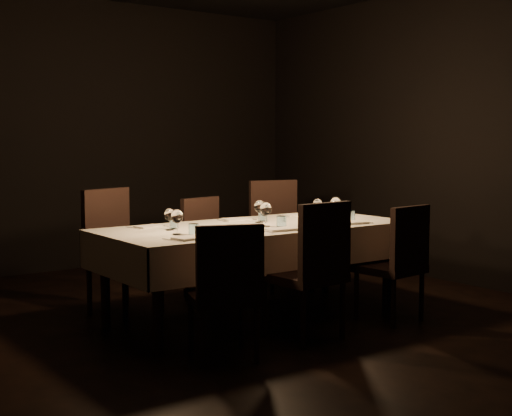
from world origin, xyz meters
TOP-DOWN VIEW (x-y plane):
  - room at (0.00, 0.00)m, footprint 5.01×6.01m
  - dining_table at (0.00, 0.00)m, footprint 2.52×1.12m
  - chair_near_left at (-0.82, -0.80)m, footprint 0.56×0.56m
  - place_setting_near_left at (-0.79, -0.22)m, footprint 0.35×0.41m
  - chair_near_center at (-0.05, -0.76)m, footprint 0.52×0.52m
  - place_setting_near_center at (0.01, -0.22)m, footprint 0.35×0.41m
  - chair_near_right at (0.84, -0.75)m, footprint 0.49×0.49m
  - place_setting_near_right at (0.75, -0.22)m, footprint 0.37×0.42m
  - chair_far_left at (-0.82, 0.85)m, footprint 0.63×0.63m
  - place_setting_far_left at (-0.71, 0.22)m, footprint 0.31×0.39m
  - chair_far_center at (0.06, 0.82)m, footprint 0.53×0.53m
  - place_setting_far_center at (0.13, 0.22)m, footprint 0.34×0.41m
  - chair_far_right at (0.90, 0.86)m, footprint 0.60×0.60m
  - place_setting_far_right at (0.76, 0.22)m, footprint 0.31×0.39m

SIDE VIEW (x-z plane):
  - chair_near_left at x=-0.82m, z-range 0.05..0.96m
  - chair_far_center at x=0.06m, z-range 0.05..0.97m
  - chair_near_right at x=0.84m, z-range 0.05..0.98m
  - chair_near_center at x=-0.05m, z-range 0.05..1.06m
  - chair_far_left at x=-0.82m, z-range 0.05..1.08m
  - chair_far_right at x=0.90m, z-range 0.05..1.09m
  - dining_table at x=0.00m, z-range 0.31..1.07m
  - place_setting_far_left at x=-0.71m, z-range 0.74..0.91m
  - place_setting_far_right at x=0.76m, z-range 0.74..0.91m
  - place_setting_near_left at x=-0.79m, z-range 0.74..0.93m
  - place_setting_far_center at x=0.13m, z-range 0.74..0.93m
  - place_setting_near_center at x=0.01m, z-range 0.74..0.94m
  - place_setting_near_right at x=0.75m, z-range 0.74..0.94m
  - room at x=0.00m, z-range -0.01..3.01m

